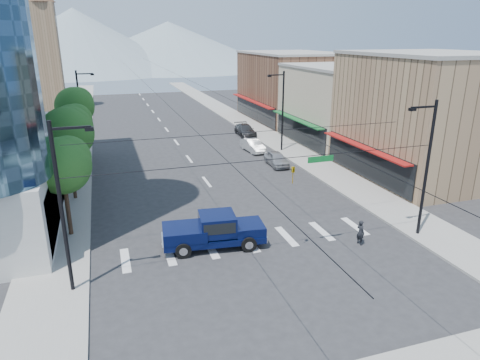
{
  "coord_description": "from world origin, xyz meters",
  "views": [
    {
      "loc": [
        -8.43,
        -21.97,
        12.66
      ],
      "look_at": [
        0.33,
        5.15,
        3.0
      ],
      "focal_mm": 32.0,
      "sensor_mm": 36.0,
      "label": 1
    }
  ],
  "objects_px": {
    "pickup_truck": "(213,230)",
    "parked_car_mid": "(253,145)",
    "pedestrian": "(361,232)",
    "parked_car_far": "(245,130)",
    "parked_car_near": "(277,159)"
  },
  "relations": [
    {
      "from": "pickup_truck",
      "to": "parked_car_near",
      "type": "distance_m",
      "value": 18.55
    },
    {
      "from": "pedestrian",
      "to": "parked_car_near",
      "type": "relative_size",
      "value": 0.4
    },
    {
      "from": "pedestrian",
      "to": "parked_car_far",
      "type": "xyz_separation_m",
      "value": [
        3.0,
        31.88,
        -0.09
      ]
    },
    {
      "from": "pickup_truck",
      "to": "parked_car_mid",
      "type": "height_order",
      "value": "pickup_truck"
    },
    {
      "from": "pedestrian",
      "to": "parked_car_mid",
      "type": "height_order",
      "value": "pedestrian"
    },
    {
      "from": "pedestrian",
      "to": "parked_car_far",
      "type": "distance_m",
      "value": 32.02
    },
    {
      "from": "pickup_truck",
      "to": "pedestrian",
      "type": "distance_m",
      "value": 9.33
    },
    {
      "from": "parked_car_mid",
      "to": "pedestrian",
      "type": "bearing_deg",
      "value": -98.58
    },
    {
      "from": "pickup_truck",
      "to": "parked_car_far",
      "type": "bearing_deg",
      "value": 74.07
    },
    {
      "from": "pedestrian",
      "to": "parked_car_far",
      "type": "bearing_deg",
      "value": -16.64
    },
    {
      "from": "pickup_truck",
      "to": "parked_car_far",
      "type": "distance_m",
      "value": 31.67
    },
    {
      "from": "pickup_truck",
      "to": "parked_car_far",
      "type": "xyz_separation_m",
      "value": [
        11.97,
        29.32,
        -0.4
      ]
    },
    {
      "from": "pickup_truck",
      "to": "parked_car_mid",
      "type": "distance_m",
      "value": 23.59
    },
    {
      "from": "parked_car_far",
      "to": "parked_car_near",
      "type": "bearing_deg",
      "value": -93.14
    },
    {
      "from": "parked_car_mid",
      "to": "parked_car_far",
      "type": "xyz_separation_m",
      "value": [
        1.8,
        8.04,
        0.03
      ]
    }
  ]
}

